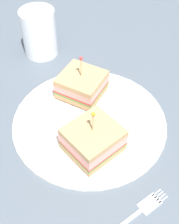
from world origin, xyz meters
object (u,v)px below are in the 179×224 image
Objects in this scene: plate at (90,120)px; sandwich_half_back at (82,84)px; sandwich_half_front at (93,139)px; fork at (142,210)px; drink_glass at (39,35)px.

sandwich_half_back is (-7.26, -2.11, 2.75)cm from plate.
sandwich_half_front is (6.79, 1.08, 2.95)cm from plate.
plate is 7.48cm from sandwich_half_front.
sandwich_half_front is 1.08× the size of sandwich_half_back.
fork is at bearing 24.96° from sandwich_half_back.
plate is 8.04cm from sandwich_half_back.
plate is at bearing 16.18° from sandwich_half_back.
fork is at bearing 28.31° from plate.
plate is 19.76cm from fork.
sandwich_half_front is at bearing 9.03° from plate.
drink_glass is 45.40cm from fork.
sandwich_half_front is 1.13× the size of fork.
drink_glass is (-28.44, -14.35, 1.68)cm from sandwich_half_front.
sandwich_half_back is 18.31cm from drink_glass.
drink_glass reaches higher than plate.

